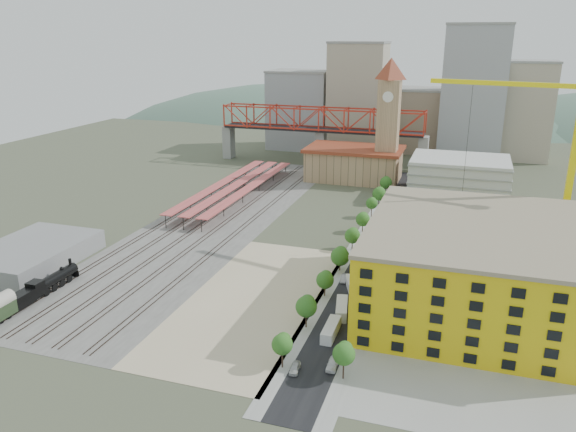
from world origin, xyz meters
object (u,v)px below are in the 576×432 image
(clock_tower, at_px, (389,110))
(site_trailer_b, at_px, (342,309))
(construction_building, at_px, (475,266))
(locomotive, at_px, (47,285))
(car_0, at_px, (295,368))
(tower_crane, at_px, (561,139))
(site_trailer_a, at_px, (331,330))
(site_trailer_c, at_px, (353,286))
(site_trailer_d, at_px, (369,253))

(clock_tower, bearing_deg, site_trailer_b, -85.92)
(construction_building, bearing_deg, clock_tower, 108.78)
(locomotive, bearing_deg, site_trailer_b, 9.49)
(site_trailer_b, distance_m, car_0, 23.63)
(locomotive, relative_size, car_0, 5.59)
(clock_tower, height_order, locomotive, clock_tower)
(tower_crane, distance_m, site_trailer_b, 68.67)
(construction_building, distance_m, site_trailer_a, 34.75)
(tower_crane, bearing_deg, construction_building, -118.82)
(car_0, bearing_deg, clock_tower, 86.68)
(site_trailer_b, relative_size, site_trailer_c, 1.02)
(locomotive, xyz_separation_m, site_trailer_b, (66.00, 11.03, -0.87))
(clock_tower, height_order, site_trailer_b, clock_tower)
(site_trailer_b, xyz_separation_m, site_trailer_c, (0.00, 11.63, -0.02))
(site_trailer_a, bearing_deg, clock_tower, 93.19)
(construction_building, distance_m, locomotive, 95.15)
(tower_crane, bearing_deg, site_trailer_b, -134.87)
(site_trailer_b, height_order, site_trailer_c, site_trailer_b)
(clock_tower, distance_m, site_trailer_c, 104.48)
(clock_tower, relative_size, locomotive, 2.35)
(site_trailer_a, height_order, car_0, site_trailer_a)
(locomotive, relative_size, site_trailer_d, 2.48)
(site_trailer_b, distance_m, site_trailer_d, 32.96)
(clock_tower, distance_m, site_trailer_d, 84.16)
(clock_tower, bearing_deg, car_0, -87.89)
(site_trailer_c, relative_size, site_trailer_d, 0.97)
(site_trailer_c, distance_m, site_trailer_d, 21.33)
(site_trailer_c, bearing_deg, tower_crane, 16.81)
(site_trailer_b, xyz_separation_m, site_trailer_d, (0.00, 32.96, 0.02))
(locomotive, height_order, site_trailer_d, locomotive)
(tower_crane, bearing_deg, site_trailer_c, -143.67)
(locomotive, distance_m, site_trailer_d, 79.32)
(car_0, bearing_deg, site_trailer_d, 81.52)
(construction_building, distance_m, site_trailer_d, 34.32)
(site_trailer_a, relative_size, site_trailer_d, 0.96)
(construction_building, xyz_separation_m, car_0, (-29.00, -35.55, -8.73))
(site_trailer_a, distance_m, site_trailer_c, 21.05)
(clock_tower, height_order, car_0, clock_tower)
(clock_tower, relative_size, site_trailer_d, 5.81)
(site_trailer_a, height_order, site_trailer_c, site_trailer_c)
(construction_building, distance_m, car_0, 46.70)
(construction_building, relative_size, site_trailer_d, 5.65)
(clock_tower, distance_m, construction_building, 107.36)
(clock_tower, bearing_deg, construction_building, -71.22)
(tower_crane, relative_size, car_0, 13.16)
(construction_building, bearing_deg, locomotive, -165.88)
(site_trailer_d, xyz_separation_m, car_0, (-3.00, -56.39, -0.55))
(construction_building, bearing_deg, site_trailer_c, -178.94)
(site_trailer_d, distance_m, car_0, 56.48)
(tower_crane, bearing_deg, site_trailer_a, -129.29)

